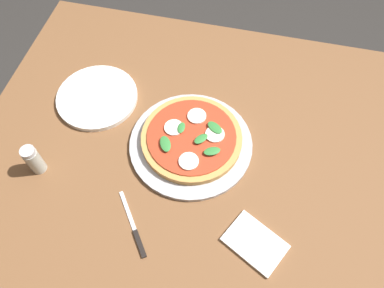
{
  "coord_description": "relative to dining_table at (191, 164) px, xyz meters",
  "views": [
    {
      "loc": [
        -0.12,
        0.48,
        1.54
      ],
      "look_at": [
        -0.0,
        0.0,
        0.72
      ],
      "focal_mm": 35.0,
      "sensor_mm": 36.0,
      "label": 1
    }
  ],
  "objects": [
    {
      "name": "ground_plane",
      "position": [
        0.0,
        0.0,
        -0.6
      ],
      "size": [
        6.0,
        6.0,
        0.0
      ],
      "primitive_type": "plane",
      "color": "#2D2B28"
    },
    {
      "name": "dining_table",
      "position": [
        0.0,
        0.0,
        0.0
      ],
      "size": [
        1.12,
        0.91,
        0.71
      ],
      "color": "brown",
      "rests_on": "ground_plane"
    },
    {
      "name": "serving_tray",
      "position": [
        -0.0,
        0.0,
        0.11
      ],
      "size": [
        0.32,
        0.32,
        0.01
      ],
      "primitive_type": "cylinder",
      "color": "#B2B2B7",
      "rests_on": "dining_table"
    },
    {
      "name": "pizza",
      "position": [
        -0.0,
        -0.01,
        0.13
      ],
      "size": [
        0.26,
        0.26,
        0.03
      ],
      "color": "tan",
      "rests_on": "serving_tray"
    },
    {
      "name": "plate_white",
      "position": [
        0.29,
        -0.09,
        0.11
      ],
      "size": [
        0.22,
        0.22,
        0.01
      ],
      "primitive_type": "cylinder",
      "color": "white",
      "rests_on": "dining_table"
    },
    {
      "name": "napkin",
      "position": [
        -0.2,
        0.22,
        0.11
      ],
      "size": [
        0.16,
        0.14,
        0.01
      ],
      "primitive_type": "cube",
      "rotation": [
        0.0,
        0.0,
        -0.48
      ],
      "color": "white",
      "rests_on": "dining_table"
    },
    {
      "name": "knife",
      "position": [
        0.07,
        0.25,
        0.11
      ],
      "size": [
        0.11,
        0.14,
        0.01
      ],
      "color": "black",
      "rests_on": "dining_table"
    },
    {
      "name": "pepper_shaker",
      "position": [
        0.35,
        0.15,
        0.15
      ],
      "size": [
        0.04,
        0.04,
        0.09
      ],
      "color": "#B2B7AD",
      "rests_on": "dining_table"
    }
  ]
}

